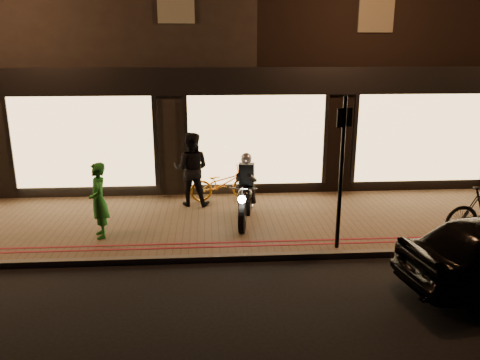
# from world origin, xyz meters

# --- Properties ---
(ground) EXTENTS (90.00, 90.00, 0.00)m
(ground) POSITION_xyz_m (0.00, 0.00, 0.00)
(ground) COLOR black
(ground) RESTS_ON ground
(sidewalk) EXTENTS (50.00, 4.00, 0.12)m
(sidewalk) POSITION_xyz_m (0.00, 2.00, 0.06)
(sidewalk) COLOR brown
(sidewalk) RESTS_ON ground
(kerb_stone) EXTENTS (50.00, 0.14, 0.12)m
(kerb_stone) POSITION_xyz_m (0.00, 0.05, 0.06)
(kerb_stone) COLOR #59544C
(kerb_stone) RESTS_ON ground
(red_kerb_lines) EXTENTS (50.00, 0.26, 0.01)m
(red_kerb_lines) POSITION_xyz_m (0.00, 0.55, 0.12)
(red_kerb_lines) COLOR maroon
(red_kerb_lines) RESTS_ON sidewalk
(building_row) EXTENTS (48.00, 10.11, 8.50)m
(building_row) POSITION_xyz_m (-0.00, 8.99, 4.25)
(building_row) COLOR black
(building_row) RESTS_ON ground
(motorcycle) EXTENTS (0.68, 1.93, 1.59)m
(motorcycle) POSITION_xyz_m (-0.45, 1.85, 0.73)
(motorcycle) COLOR black
(motorcycle) RESTS_ON sidewalk
(sign_post) EXTENTS (0.33, 0.17, 3.00)m
(sign_post) POSITION_xyz_m (1.26, 0.27, 1.80)
(sign_post) COLOR black
(sign_post) RESTS_ON sidewalk
(bicycle_gold) EXTENTS (1.78, 0.93, 0.89)m
(bicycle_gold) POSITION_xyz_m (-0.93, 3.50, 0.56)
(bicycle_gold) COLOR gold
(bicycle_gold) RESTS_ON sidewalk
(person_green) EXTENTS (0.56, 0.68, 1.60)m
(person_green) POSITION_xyz_m (-3.56, 1.16, 0.92)
(person_green) COLOR #217E28
(person_green) RESTS_ON sidewalk
(person_dark) EXTENTS (1.00, 0.83, 1.86)m
(person_dark) POSITION_xyz_m (-1.71, 3.16, 1.05)
(person_dark) COLOR black
(person_dark) RESTS_ON sidewalk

